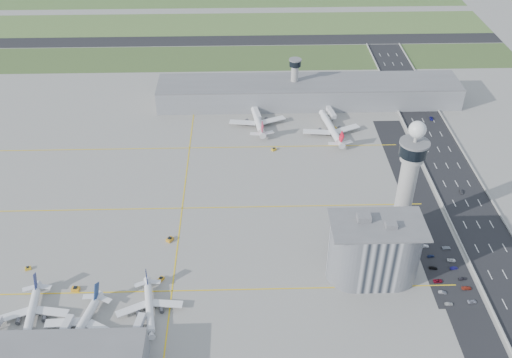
{
  "coord_description": "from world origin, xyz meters",
  "views": [
    {
      "loc": [
        -6.9,
        -210.61,
        192.62
      ],
      "look_at": [
        0.0,
        35.0,
        15.0
      ],
      "focal_mm": 40.0,
      "sensor_mm": 36.0,
      "label": 1
    }
  ],
  "objects_px": {
    "tug_0": "(28,268)",
    "car_lot_10": "(451,260)",
    "tug_5": "(334,128)",
    "car_lot_3": "(433,268)",
    "airplane_far_b": "(331,124)",
    "car_hw_1": "(461,192)",
    "airplane_far_a": "(257,115)",
    "car_lot_4": "(431,256)",
    "car_lot_6": "(472,302)",
    "car_hw_2": "(431,119)",
    "admin_building": "(374,250)",
    "tug_2": "(161,279)",
    "tug_3": "(170,239)",
    "jet_bridge_near_1": "(58,345)",
    "car_hw_4": "(391,79)",
    "airplane_near_a": "(30,312)",
    "car_lot_5": "(425,246)",
    "jet_bridge_far_0": "(255,110)",
    "car_lot_11": "(446,248)",
    "jet_bridge_near_2": "(132,344)",
    "secondary_tower": "(295,77)",
    "tug_1": "(76,289)",
    "airplane_near_b": "(79,324)",
    "car_lot_2": "(438,281)",
    "control_tower": "(409,176)",
    "airplane_near_c": "(149,305)",
    "car_lot_1": "(442,292)",
    "car_lot_0": "(449,304)",
    "jet_bridge_far_1": "(328,109)",
    "car_lot_9": "(454,268)",
    "car_lot_7": "(467,288)"
  },
  "relations": [
    {
      "from": "secondary_tower",
      "to": "jet_bridge_near_1",
      "type": "height_order",
      "value": "secondary_tower"
    },
    {
      "from": "jet_bridge_near_1",
      "to": "car_lot_10",
      "type": "height_order",
      "value": "jet_bridge_near_1"
    },
    {
      "from": "car_lot_5",
      "to": "car_lot_1",
      "type": "bearing_deg",
      "value": -179.45
    },
    {
      "from": "car_hw_4",
      "to": "tug_2",
      "type": "bearing_deg",
      "value": -122.18
    },
    {
      "from": "car_hw_4",
      "to": "airplane_near_a",
      "type": "bearing_deg",
      "value": -127.67
    },
    {
      "from": "admin_building",
      "to": "jet_bridge_near_2",
      "type": "bearing_deg",
      "value": -159.62
    },
    {
      "from": "tug_0",
      "to": "car_lot_10",
      "type": "relative_size",
      "value": 0.66
    },
    {
      "from": "tug_3",
      "to": "tug_2",
      "type": "bearing_deg",
      "value": 122.02
    },
    {
      "from": "car_lot_6",
      "to": "car_hw_2",
      "type": "bearing_deg",
      "value": -13.44
    },
    {
      "from": "tug_2",
      "to": "airplane_far_a",
      "type": "bearing_deg",
      "value": 103.17
    },
    {
      "from": "tug_2",
      "to": "tug_3",
      "type": "distance_m",
      "value": 27.07
    },
    {
      "from": "airplane_far_b",
      "to": "car_hw_1",
      "type": "xyz_separation_m",
      "value": [
        64.2,
        -66.08,
        -5.7
      ]
    },
    {
      "from": "jet_bridge_far_0",
      "to": "tug_5",
      "type": "relative_size",
      "value": 3.94
    },
    {
      "from": "tug_1",
      "to": "tug_2",
      "type": "bearing_deg",
      "value": -76.93
    },
    {
      "from": "airplane_near_a",
      "to": "car_lot_7",
      "type": "height_order",
      "value": "airplane_near_a"
    },
    {
      "from": "airplane_near_a",
      "to": "car_lot_6",
      "type": "bearing_deg",
      "value": 85.1
    },
    {
      "from": "airplane_far_b",
      "to": "jet_bridge_far_0",
      "type": "xyz_separation_m",
      "value": [
        -48.66,
        26.3,
        -3.47
      ]
    },
    {
      "from": "admin_building",
      "to": "airplane_far_a",
      "type": "height_order",
      "value": "admin_building"
    },
    {
      "from": "tug_5",
      "to": "car_lot_3",
      "type": "relative_size",
      "value": 0.91
    },
    {
      "from": "control_tower",
      "to": "airplane_near_c",
      "type": "height_order",
      "value": "control_tower"
    },
    {
      "from": "secondary_tower",
      "to": "car_lot_11",
      "type": "distance_m",
      "value": 168.88
    },
    {
      "from": "airplane_near_a",
      "to": "car_lot_5",
      "type": "bearing_deg",
      "value": 96.5
    },
    {
      "from": "car_lot_6",
      "to": "car_hw_2",
      "type": "xyz_separation_m",
      "value": [
        27.15,
        161.82,
        0.07
      ]
    },
    {
      "from": "airplane_far_b",
      "to": "car_lot_0",
      "type": "height_order",
      "value": "airplane_far_b"
    },
    {
      "from": "airplane_near_b",
      "to": "jet_bridge_far_1",
      "type": "relative_size",
      "value": 2.78
    },
    {
      "from": "control_tower",
      "to": "tug_0",
      "type": "distance_m",
      "value": 185.86
    },
    {
      "from": "airplane_far_a",
      "to": "car_lot_10",
      "type": "bearing_deg",
      "value": -153.46
    },
    {
      "from": "car_hw_2",
      "to": "car_hw_4",
      "type": "relative_size",
      "value": 1.38
    },
    {
      "from": "car_lot_11",
      "to": "jet_bridge_far_0",
      "type": "bearing_deg",
      "value": 30.74
    },
    {
      "from": "car_lot_6",
      "to": "car_lot_7",
      "type": "xyz_separation_m",
      "value": [
        0.21,
        8.08,
        0.09
      ]
    },
    {
      "from": "car_lot_2",
      "to": "car_hw_2",
      "type": "distance_m",
      "value": 153.93
    },
    {
      "from": "control_tower",
      "to": "tug_3",
      "type": "height_order",
      "value": "control_tower"
    },
    {
      "from": "admin_building",
      "to": "airplane_near_b",
      "type": "height_order",
      "value": "admin_building"
    },
    {
      "from": "car_lot_10",
      "to": "car_lot_5",
      "type": "bearing_deg",
      "value": 47.02
    },
    {
      "from": "car_lot_6",
      "to": "car_hw_4",
      "type": "bearing_deg",
      "value": -7.26
    },
    {
      "from": "airplane_near_b",
      "to": "jet_bridge_near_2",
      "type": "height_order",
      "value": "airplane_near_b"
    },
    {
      "from": "secondary_tower",
      "to": "airplane_far_b",
      "type": "relative_size",
      "value": 0.71
    },
    {
      "from": "tug_1",
      "to": "car_lot_11",
      "type": "height_order",
      "value": "tug_1"
    },
    {
      "from": "airplane_near_b",
      "to": "car_lot_9",
      "type": "distance_m",
      "value": 171.2
    },
    {
      "from": "car_lot_11",
      "to": "control_tower",
      "type": "bearing_deg",
      "value": 54.03
    },
    {
      "from": "admin_building",
      "to": "tug_3",
      "type": "xyz_separation_m",
      "value": [
        -96.1,
        26.1,
        -14.27
      ]
    },
    {
      "from": "airplane_far_a",
      "to": "airplane_far_b",
      "type": "height_order",
      "value": "airplane_far_b"
    },
    {
      "from": "car_lot_4",
      "to": "car_lot_6",
      "type": "relative_size",
      "value": 0.87
    },
    {
      "from": "car_lot_4",
      "to": "car_lot_7",
      "type": "bearing_deg",
      "value": -163.37
    },
    {
      "from": "tug_5",
      "to": "car_lot_9",
      "type": "distance_m",
      "value": 135.03
    },
    {
      "from": "airplane_far_a",
      "to": "car_lot_4",
      "type": "relative_size",
      "value": 12.79
    },
    {
      "from": "secondary_tower",
      "to": "jet_bridge_far_1",
      "type": "distance_m",
      "value": 32.6
    },
    {
      "from": "car_lot_3",
      "to": "car_hw_1",
      "type": "distance_m",
      "value": 67.16
    },
    {
      "from": "admin_building",
      "to": "car_lot_6",
      "type": "distance_m",
      "value": 48.06
    },
    {
      "from": "tug_0",
      "to": "car_lot_1",
      "type": "relative_size",
      "value": 0.75
    }
  ]
}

